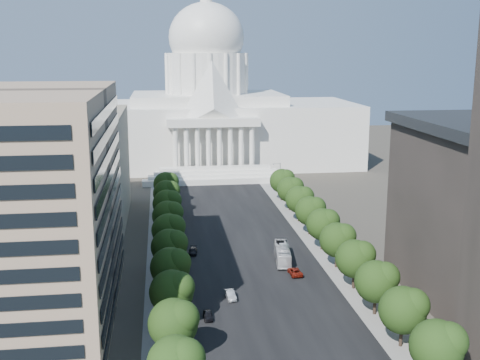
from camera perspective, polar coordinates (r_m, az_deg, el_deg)
name	(u,v)px	position (r m, az deg, el deg)	size (l,w,h in m)	color
road_asphalt	(237,230)	(158.17, -0.31, -4.77)	(30.00, 260.00, 0.01)	black
sidewalk_left	(164,233)	(157.03, -7.23, -5.00)	(8.00, 260.00, 0.02)	gray
sidewalk_right	(307,227)	(161.56, 6.41, -4.48)	(8.00, 260.00, 0.02)	gray
capitol	(207,115)	(247.07, -3.10, 6.13)	(120.00, 56.00, 73.00)	white
office_block_left_far	(51,171)	(165.64, -17.48, 0.79)	(38.00, 52.00, 30.00)	gray
tree_l_b	(175,322)	(92.85, -6.15, -13.24)	(7.79, 7.60, 9.97)	#33261C
tree_l_c	(173,291)	(103.82, -6.33, -10.40)	(7.79, 7.60, 9.97)	#33261C
tree_l_d	(172,266)	(114.99, -6.47, -8.11)	(7.79, 7.60, 9.97)	#33261C
tree_l_e	(171,246)	(126.31, -6.59, -6.22)	(7.79, 7.60, 9.97)	#33261C
tree_l_f	(170,229)	(137.75, -6.68, -4.65)	(7.79, 7.60, 9.97)	#33261C
tree_l_g	(169,215)	(149.27, -6.76, -3.32)	(7.79, 7.60, 9.97)	#33261C
tree_l_h	(168,203)	(160.87, -6.83, -2.18)	(7.79, 7.60, 9.97)	#33261C
tree_l_i	(167,193)	(172.52, -6.89, -1.19)	(7.79, 7.60, 9.97)	#33261C
tree_l_j	(167,183)	(184.22, -6.94, -0.33)	(7.79, 7.60, 9.97)	#33261C
tree_r_a	(440,345)	(90.25, 18.41, -14.63)	(7.79, 7.60, 9.97)	#33261C
tree_r_b	(405,309)	(100.06, 15.39, -11.69)	(7.79, 7.60, 9.97)	#33261C
tree_r_c	(378,280)	(110.31, 12.97, -9.25)	(7.79, 7.60, 9.97)	#33261C
tree_r_d	(357,258)	(120.88, 10.99, -7.23)	(7.79, 7.60, 9.97)	#33261C
tree_r_e	(339,239)	(131.70, 9.34, -5.53)	(7.79, 7.60, 9.97)	#33261C
tree_r_f	(324,223)	(142.71, 7.96, -4.08)	(7.79, 7.60, 9.97)	#33261C
tree_r_g	(311,210)	(153.86, 6.78, -2.84)	(7.79, 7.60, 9.97)	#33261C
tree_r_h	(301,199)	(165.14, 5.76, -1.77)	(7.79, 7.60, 9.97)	#33261C
tree_r_i	(291,189)	(176.51, 4.87, -0.84)	(7.79, 7.60, 9.97)	#33261C
tree_r_j	(283,180)	(187.95, 4.09, -0.02)	(7.79, 7.60, 9.97)	#33261C
streetlight_a	(456,355)	(89.77, 19.83, -15.34)	(2.61, 0.44, 9.00)	gray
streetlight_b	(388,285)	(110.39, 13.87, -9.64)	(2.61, 0.44, 9.00)	gray
streetlight_c	(345,241)	(132.52, 9.96, -5.72)	(2.61, 0.44, 9.00)	gray
streetlight_d	(316,211)	(155.53, 7.22, -2.93)	(2.61, 0.44, 9.00)	gray
streetlight_e	(295,189)	(179.07, 5.21, -0.86)	(2.61, 0.44, 9.00)	gray
streetlight_f	(278,172)	(202.96, 3.67, 0.73)	(2.61, 0.44, 9.00)	gray
car_dark_a	(208,315)	(108.28, -3.06, -12.69)	(1.59, 3.95, 1.34)	black
car_silver	(230,295)	(116.16, -0.93, -10.84)	(1.59, 4.55, 1.50)	#B2B5BA
car_red	(295,272)	(128.02, 5.23, -8.66)	(2.36, 5.12, 1.42)	maroon
car_dark_b	(193,251)	(140.46, -4.48, -6.75)	(1.86, 4.58, 1.33)	black
city_bus	(283,254)	(135.40, 4.06, -6.98)	(2.99, 12.78, 3.56)	silver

